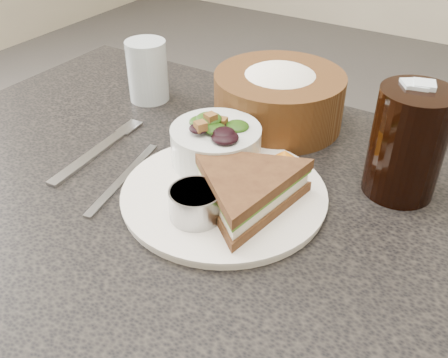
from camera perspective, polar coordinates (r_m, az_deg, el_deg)
name	(u,v)px	position (r m, az deg, el deg)	size (l,w,h in m)	color
dinner_plate	(224,194)	(0.64, 0.00, -1.78)	(0.26, 0.26, 0.01)	silver
sandwich	(245,189)	(0.60, 2.45, -1.14)	(0.18, 0.18, 0.05)	#57351B
salad_bowl	(216,139)	(0.68, -0.94, 4.61)	(0.12, 0.12, 0.07)	silver
dressing_ramekin	(196,204)	(0.59, -3.24, -2.84)	(0.06, 0.06, 0.04)	#989899
orange_wedge	(284,159)	(0.68, 6.90, 2.27)	(0.06, 0.06, 0.03)	orange
fork	(93,154)	(0.76, -14.71, 2.81)	(0.02, 0.18, 0.00)	#B3B4B7
knife	(124,178)	(0.69, -11.40, 0.10)	(0.01, 0.18, 0.00)	#A0A2A4
bread_basket	(279,91)	(0.79, 6.31, 10.01)	(0.20, 0.20, 0.12)	#4C3218
cola_glass	(408,139)	(0.66, 20.33, 4.30)	(0.09, 0.09, 0.16)	black
water_glass	(148,71)	(0.88, -8.74, 12.11)	(0.07, 0.07, 0.10)	silver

